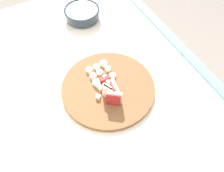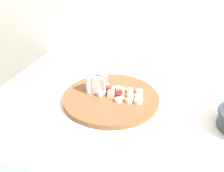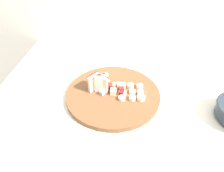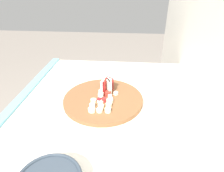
{
  "view_description": "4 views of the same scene",
  "coord_description": "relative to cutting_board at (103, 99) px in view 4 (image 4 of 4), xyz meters",
  "views": [
    {
      "loc": [
        -0.55,
        0.2,
        1.66
      ],
      "look_at": [
        -0.13,
        -0.02,
        0.99
      ],
      "focal_mm": 37.8,
      "sensor_mm": 36.0,
      "label": 1
    },
    {
      "loc": [
        0.03,
        -0.65,
        1.35
      ],
      "look_at": [
        -0.1,
        -0.01,
        0.99
      ],
      "focal_mm": 33.78,
      "sensor_mm": 36.0,
      "label": 2
    },
    {
      "loc": [
        -0.07,
        -0.56,
        1.42
      ],
      "look_at": [
        -0.11,
        -0.04,
        1.0
      ],
      "focal_mm": 31.31,
      "sensor_mm": 36.0,
      "label": 3
    },
    {
      "loc": [
        0.58,
        0.08,
        1.41
      ],
      "look_at": [
        -0.13,
        0.02,
        1.0
      ],
      "focal_mm": 30.61,
      "sensor_mm": 36.0,
      "label": 4
    }
  ],
  "objects": [
    {
      "name": "tile_backsplash",
      "position": [
        0.11,
        0.45,
        -0.26
      ],
      "size": [
        2.4,
        0.04,
        1.37
      ],
      "primitive_type": "cube",
      "color": "silver",
      "rests_on": "ground"
    },
    {
      "name": "apple_dice_pile",
      "position": [
        0.0,
        0.01,
        0.02
      ],
      "size": [
        0.09,
        0.09,
        0.02
      ],
      "color": "beige",
      "rests_on": "cutting_board"
    },
    {
      "name": "apple_wedge_fan",
      "position": [
        -0.05,
        0.01,
        0.04
      ],
      "size": [
        0.08,
        0.05,
        0.07
      ],
      "color": "maroon",
      "rests_on": "cutting_board"
    },
    {
      "name": "cutting_board",
      "position": [
        0.0,
        0.0,
        0.0
      ],
      "size": [
        0.34,
        0.34,
        0.02
      ],
      "primitive_type": "cylinder",
      "color": "brown",
      "rests_on": "tiled_countertop"
    },
    {
      "name": "banana_slice_rows",
      "position": [
        0.07,
        -0.0,
        0.02
      ],
      "size": [
        0.1,
        0.1,
        0.02
      ],
      "color": "beige",
      "rests_on": "cutting_board"
    }
  ]
}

